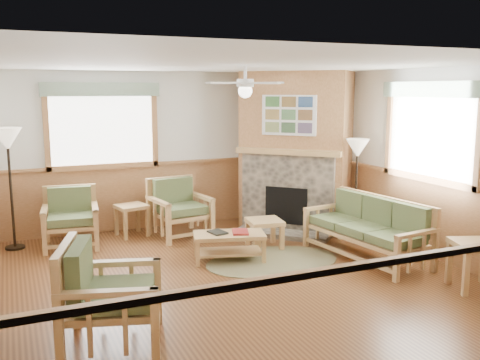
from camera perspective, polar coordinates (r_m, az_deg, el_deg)
name	(u,v)px	position (r m, az deg, el deg)	size (l,w,h in m)	color
floor	(233,279)	(6.98, -0.74, -10.51)	(6.00, 6.00, 0.01)	brown
ceiling	(233,64)	(6.56, -0.79, 12.26)	(6.00, 6.00, 0.01)	white
wall_back	(167,150)	(9.45, -7.81, 3.18)	(6.00, 0.02, 2.70)	white
wall_front	(390,234)	(4.10, 15.73, -5.59)	(6.00, 0.02, 2.70)	white
wall_right	(422,162)	(8.26, 18.82, 1.82)	(0.02, 6.00, 2.70)	white
wainscot	(233,237)	(6.81, -0.75, -6.12)	(6.00, 6.00, 1.10)	#9E6B40
fireplace	(296,150)	(9.36, 6.00, 3.15)	(2.20, 2.20, 2.70)	#9E6B40
window_back	(100,81)	(9.12, -14.68, 10.16)	(1.90, 0.16, 1.50)	white
window_right	(435,80)	(8.02, 20.04, 10.00)	(0.16, 1.90, 1.50)	white
ceiling_fan	(245,69)	(6.95, 0.57, 11.79)	(1.24, 1.24, 0.36)	white
sofa	(366,229)	(7.86, 13.29, -5.09)	(0.78, 1.90, 0.87)	tan
armchair_back_left	(70,218)	(8.61, -17.64, -3.89)	(0.81, 0.81, 0.90)	tan
armchair_back_right	(180,208)	(8.83, -6.40, -3.01)	(0.84, 0.84, 0.95)	tan
armchair_left	(112,294)	(5.27, -13.48, -11.77)	(0.89, 0.89, 1.00)	tan
coffee_table	(229,247)	(7.63, -1.15, -7.14)	(0.99, 0.50, 0.40)	tan
end_table_chairs	(132,220)	(9.04, -11.46, -4.23)	(0.47, 0.45, 0.52)	tan
end_table_sofa	(475,265)	(7.13, 23.79, -8.34)	(0.53, 0.51, 0.60)	tan
footstool	(264,234)	(8.23, 2.62, -5.73)	(0.51, 0.51, 0.44)	tan
braided_rug	(273,261)	(7.65, 3.49, -8.62)	(1.94, 1.94, 0.01)	brown
floor_lamp_left	(11,189)	(8.72, -23.24, -0.87)	(0.42, 0.42, 1.85)	black
floor_lamp_right	(356,189)	(8.80, 12.28, -0.95)	(0.37, 0.37, 1.63)	black
book_red	(240,231)	(7.57, 0.04, -5.45)	(0.22, 0.30, 0.03)	maroon
book_dark	(217,231)	(7.57, -2.42, -5.50)	(0.20, 0.27, 0.03)	black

